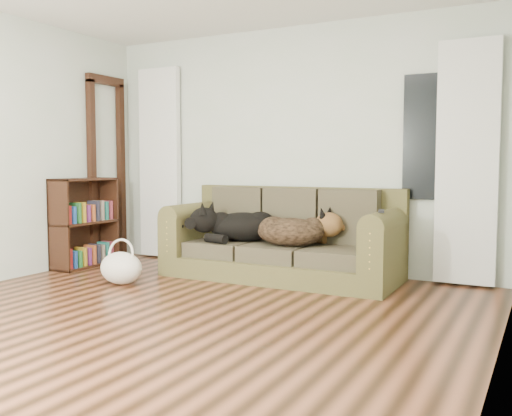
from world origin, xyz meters
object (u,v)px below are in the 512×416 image
at_px(dog_shepherd, 295,231).
at_px(bookshelf, 85,222).
at_px(tote_bag, 121,268).
at_px(sofa, 281,233).
at_px(dog_black_lab, 239,228).

bearing_deg(dog_shepherd, bookshelf, 0.47).
height_order(tote_bag, bookshelf, bookshelf).
xyz_separation_m(sofa, tote_bag, (-1.22, -0.97, -0.29)).
bearing_deg(dog_shepherd, tote_bag, 24.74).
relative_size(tote_bag, bookshelf, 0.43).
bearing_deg(bookshelf, tote_bag, -26.82).
distance_m(sofa, tote_bag, 1.58).
relative_size(sofa, dog_black_lab, 3.23).
bearing_deg(sofa, bookshelf, -169.18).
bearing_deg(sofa, dog_black_lab, -177.35).
height_order(dog_black_lab, dog_shepherd, dog_shepherd).
bearing_deg(dog_shepherd, sofa, -28.50).
relative_size(dog_shepherd, bookshelf, 0.70).
xyz_separation_m(dog_shepherd, bookshelf, (-2.39, -0.35, 0.01)).
distance_m(sofa, dog_black_lab, 0.47).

